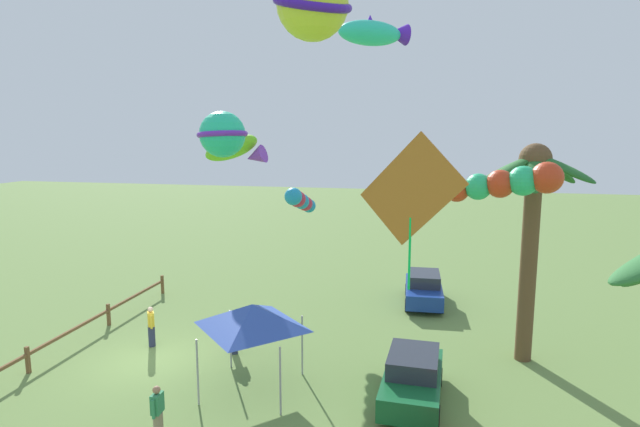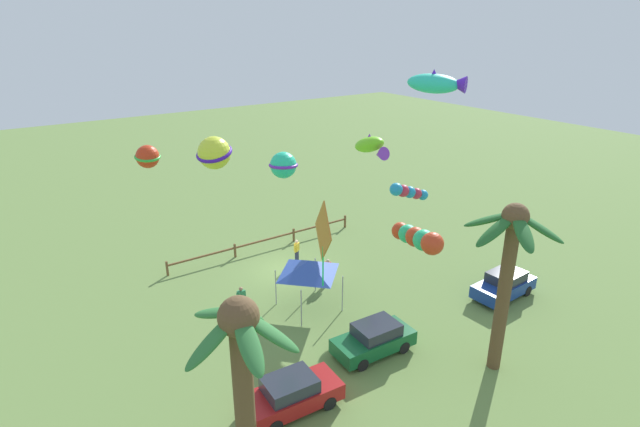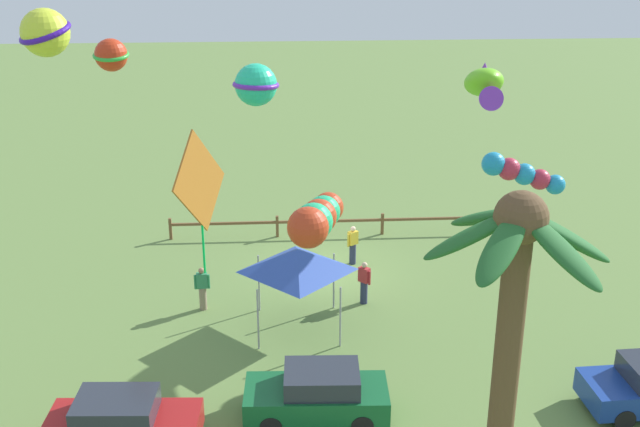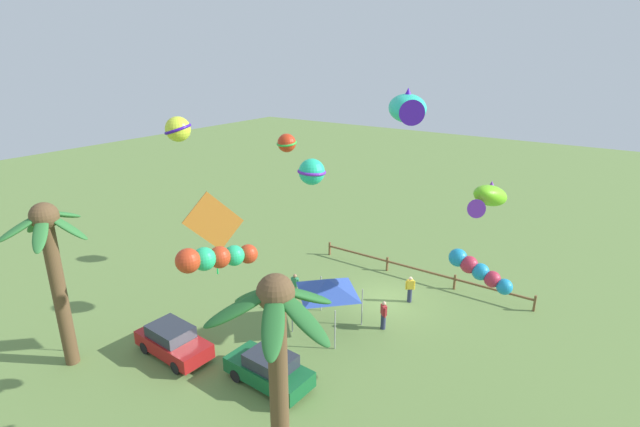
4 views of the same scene
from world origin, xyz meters
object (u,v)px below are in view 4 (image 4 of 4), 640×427
(spectator_1, at_px, (384,315))
(kite_tube_2, at_px, (216,258))
(kite_fish_1, at_px, (408,108))
(kite_ball_5, at_px, (312,172))
(parked_car_2, at_px, (173,341))
(kite_fish_6, at_px, (489,197))
(kite_diamond_4, at_px, (214,223))
(festival_tent, at_px, (328,286))
(palm_tree_0, at_px, (277,343))
(kite_ball_7, at_px, (178,129))
(kite_tube_3, at_px, (478,270))
(spectator_0, at_px, (295,286))
(palm_tree_1, at_px, (52,256))
(kite_ball_0, at_px, (287,143))
(parked_car_1, at_px, (269,369))
(spectator_2, at_px, (410,289))

(spectator_1, height_order, kite_tube_2, kite_tube_2)
(kite_fish_1, xyz_separation_m, kite_ball_5, (6.40, -3.46, -3.75))
(kite_fish_1, bearing_deg, parked_car_2, 16.29)
(spectator_1, xyz_separation_m, kite_fish_6, (-4.19, -1.45, 6.71))
(kite_diamond_4, bearing_deg, festival_tent, -116.86)
(kite_diamond_4, bearing_deg, kite_ball_5, -104.11)
(palm_tree_0, xyz_separation_m, kite_fish_6, (-2.42, -11.96, 1.86))
(kite_tube_2, distance_m, kite_ball_7, 8.29)
(festival_tent, height_order, kite_tube_3, kite_tube_3)
(spectator_0, bearing_deg, kite_ball_7, 59.48)
(palm_tree_1, bearing_deg, kite_fish_6, -140.50)
(kite_ball_0, height_order, kite_fish_6, kite_ball_0)
(parked_car_2, height_order, kite_fish_1, kite_fish_1)
(parked_car_2, bearing_deg, parked_car_1, -168.96)
(spectator_1, distance_m, kite_ball_7, 13.72)
(spectator_0, xyz_separation_m, kite_ball_5, (-2.09, 1.19, 7.34))
(spectator_2, distance_m, kite_tube_3, 8.09)
(palm_tree_0, relative_size, kite_ball_7, 4.37)
(kite_fish_6, bearing_deg, spectator_0, 8.97)
(palm_tree_1, relative_size, kite_ball_5, 3.92)
(spectator_0, xyz_separation_m, kite_ball_7, (2.91, 4.93, 9.45))
(spectator_2, xyz_separation_m, festival_tent, (2.35, 4.99, 1.65))
(kite_fish_1, distance_m, kite_tube_2, 8.33)
(parked_car_1, xyz_separation_m, kite_ball_0, (6.66, -9.88, 7.61))
(kite_fish_1, relative_size, kite_ball_7, 1.62)
(palm_tree_1, xyz_separation_m, kite_diamond_4, (-5.66, -4.15, 1.43))
(spectator_0, height_order, kite_ball_5, kite_ball_5)
(spectator_1, bearing_deg, kite_fish_6, -160.84)
(palm_tree_1, height_order, kite_ball_0, kite_ball_0)
(kite_ball_0, xyz_separation_m, kite_diamond_4, (-3.80, 9.78, -1.54))
(kite_diamond_4, bearing_deg, kite_tube_3, -151.81)
(kite_ball_0, relative_size, kite_fish_1, 0.44)
(kite_diamond_4, height_order, kite_ball_7, kite_ball_7)
(kite_tube_2, height_order, kite_fish_6, kite_fish_6)
(kite_tube_2, height_order, kite_ball_7, kite_ball_7)
(kite_ball_5, distance_m, kite_fish_6, 8.27)
(kite_ball_7, bearing_deg, palm_tree_0, 152.13)
(palm_tree_0, xyz_separation_m, parked_car_2, (8.91, -2.84, -4.91))
(parked_car_2, relative_size, kite_tube_2, 1.30)
(palm_tree_0, bearing_deg, spectator_2, -82.54)
(festival_tent, distance_m, kite_fish_6, 8.85)
(palm_tree_0, height_order, kite_tube_2, palm_tree_0)
(kite_tube_3, distance_m, kite_fish_6, 3.69)
(parked_car_2, height_order, spectator_0, spectator_0)
(palm_tree_0, relative_size, kite_tube_2, 2.55)
(parked_car_1, xyz_separation_m, spectator_1, (-2.05, -6.66, 0.06))
(kite_fish_1, bearing_deg, kite_ball_0, -34.62)
(spectator_1, xyz_separation_m, kite_tube_2, (2.19, 9.05, 6.01))
(spectator_2, bearing_deg, kite_ball_0, 1.10)
(spectator_2, distance_m, kite_ball_0, 11.49)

